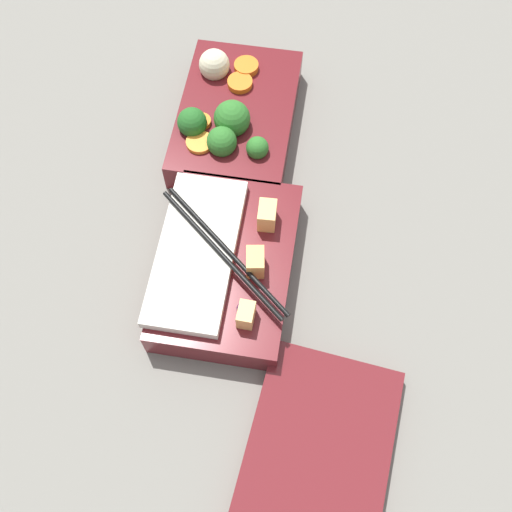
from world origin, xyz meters
TOP-DOWN VIEW (x-y plane):
  - ground_plane at (0.00, 0.00)m, footprint 3.00×3.00m
  - bento_tray_vegetable at (-0.10, -0.03)m, footprint 0.20×0.14m
  - bento_tray_rice at (0.10, -0.01)m, footprint 0.20×0.15m
  - bento_lid at (0.28, 0.12)m, footprint 0.21×0.15m

SIDE VIEW (x-z plane):
  - ground_plane at x=0.00m, z-range 0.00..0.00m
  - bento_lid at x=0.28m, z-range 0.00..0.02m
  - bento_tray_rice at x=0.10m, z-range -0.01..0.06m
  - bento_tray_vegetable at x=-0.10m, z-range -0.01..0.06m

